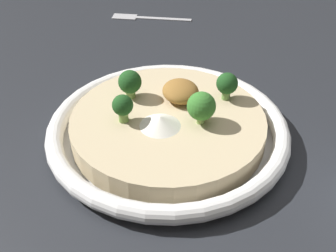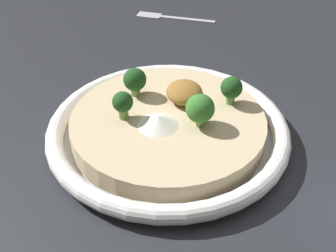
# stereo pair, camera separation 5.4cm
# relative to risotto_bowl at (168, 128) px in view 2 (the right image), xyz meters

# --- Properties ---
(ground_plane) EXTENTS (6.00, 6.00, 0.00)m
(ground_plane) POSITION_rel_risotto_bowl_xyz_m (0.00, 0.00, -0.02)
(ground_plane) COLOR #23262B
(risotto_bowl) EXTENTS (0.31, 0.31, 0.04)m
(risotto_bowl) POSITION_rel_risotto_bowl_xyz_m (0.00, 0.00, 0.00)
(risotto_bowl) COLOR white
(risotto_bowl) RESTS_ON ground_plane
(cheese_sprinkle) EXTENTS (0.05, 0.05, 0.01)m
(cheese_sprinkle) POSITION_rel_risotto_bowl_xyz_m (-0.02, 0.01, 0.03)
(cheese_sprinkle) COLOR white
(cheese_sprinkle) RESTS_ON risotto_bowl
(crispy_onion_garnish) EXTENTS (0.05, 0.05, 0.02)m
(crispy_onion_garnish) POSITION_rel_risotto_bowl_xyz_m (0.04, -0.03, 0.03)
(crispy_onion_garnish) COLOR olive
(crispy_onion_garnish) RESTS_ON risotto_bowl
(broccoli_back_right) EXTENTS (0.03, 0.03, 0.04)m
(broccoli_back_right) POSITION_rel_risotto_bowl_xyz_m (0.06, 0.04, 0.04)
(broccoli_back_right) COLOR #759E4C
(broccoli_back_right) RESTS_ON risotto_bowl
(broccoli_back) EXTENTS (0.03, 0.03, 0.04)m
(broccoli_back) POSITION_rel_risotto_bowl_xyz_m (0.01, 0.06, 0.04)
(broccoli_back) COLOR #759E4C
(broccoli_back) RESTS_ON risotto_bowl
(broccoli_front_right) EXTENTS (0.03, 0.03, 0.04)m
(broccoli_front_right) POSITION_rel_risotto_bowl_xyz_m (0.02, -0.09, 0.04)
(broccoli_front_right) COLOR #668E47
(broccoli_front_right) RESTS_ON risotto_bowl
(broccoli_front) EXTENTS (0.04, 0.04, 0.04)m
(broccoli_front) POSITION_rel_risotto_bowl_xyz_m (-0.02, -0.04, 0.04)
(broccoli_front) COLOR #84A856
(broccoli_front) RESTS_ON risotto_bowl
(fork_utensil) EXTENTS (0.08, 0.16, 0.00)m
(fork_utensil) POSITION_rel_risotto_bowl_xyz_m (0.40, -0.04, -0.02)
(fork_utensil) COLOR #B7B7BC
(fork_utensil) RESTS_ON ground_plane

